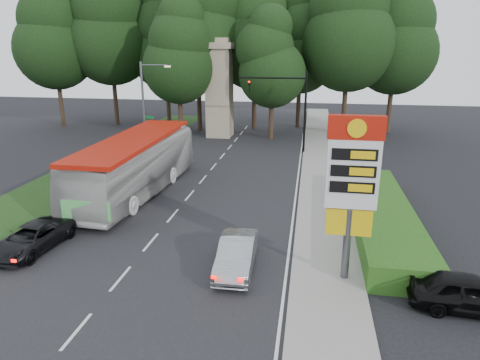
% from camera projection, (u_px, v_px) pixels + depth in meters
% --- Properties ---
extents(ground, '(120.00, 120.00, 0.00)m').
position_uv_depth(ground, '(115.00, 285.00, 17.36)').
color(ground, black).
rests_on(ground, ground).
extents(road_surface, '(14.00, 80.00, 0.02)m').
position_uv_depth(road_surface, '(194.00, 191.00, 28.64)').
color(road_surface, black).
rests_on(road_surface, ground).
extents(sidewalk_right, '(3.00, 80.00, 0.12)m').
position_uv_depth(sidewalk_right, '(322.00, 197.00, 27.30)').
color(sidewalk_right, gray).
rests_on(sidewalk_right, ground).
extents(grass_verge_left, '(5.00, 50.00, 0.02)m').
position_uv_depth(grass_verge_left, '(103.00, 162.00, 35.77)').
color(grass_verge_left, '#193814').
rests_on(grass_verge_left, ground).
extents(hedge, '(3.00, 14.00, 1.20)m').
position_uv_depth(hedge, '(381.00, 215.00, 22.91)').
color(hedge, '#274F15').
rests_on(hedge, ground).
extents(gas_station_pylon, '(2.10, 0.45, 6.85)m').
position_uv_depth(gas_station_pylon, '(352.00, 177.00, 16.46)').
color(gas_station_pylon, '#59595E').
rests_on(gas_station_pylon, ground).
extents(traffic_signal_mast, '(6.10, 0.35, 7.20)m').
position_uv_depth(traffic_signal_mast, '(291.00, 101.00, 37.65)').
color(traffic_signal_mast, black).
rests_on(traffic_signal_mast, ground).
extents(streetlight_signs, '(2.75, 0.98, 8.00)m').
position_uv_depth(streetlight_signs, '(146.00, 103.00, 37.82)').
color(streetlight_signs, '#59595E').
rests_on(streetlight_signs, ground).
extents(monument, '(3.00, 3.00, 10.05)m').
position_uv_depth(monument, '(219.00, 88.00, 44.36)').
color(monument, gray).
rests_on(monument, ground).
extents(tree_far_west, '(8.96, 8.96, 17.60)m').
position_uv_depth(tree_far_west, '(52.00, 33.00, 48.63)').
color(tree_far_west, '#2D2116').
rests_on(tree_far_west, ground).
extents(tree_west_mid, '(9.80, 9.80, 19.25)m').
position_uv_depth(tree_west_mid, '(109.00, 24.00, 49.27)').
color(tree_west_mid, '#2D2116').
rests_on(tree_west_mid, ground).
extents(tree_west_near, '(8.40, 8.40, 16.50)m').
position_uv_depth(tree_west_near, '(165.00, 39.00, 50.72)').
color(tree_west_near, '#2D2116').
rests_on(tree_west_near, ground).
extents(tree_center_left, '(10.08, 10.08, 19.80)m').
position_uv_depth(tree_center_left, '(197.00, 19.00, 45.57)').
color(tree_center_left, '#2D2116').
rests_on(tree_center_left, ground).
extents(tree_center_right, '(9.24, 9.24, 18.15)m').
position_uv_depth(tree_center_right, '(255.00, 29.00, 46.82)').
color(tree_center_right, '#2D2116').
rests_on(tree_center_right, ground).
extents(tree_east_near, '(8.12, 8.12, 15.95)m').
position_uv_depth(tree_east_near, '(301.00, 42.00, 48.33)').
color(tree_east_near, '#2D2116').
rests_on(tree_east_near, ground).
extents(tree_east_mid, '(9.52, 9.52, 18.70)m').
position_uv_depth(tree_east_mid, '(350.00, 24.00, 43.28)').
color(tree_east_mid, '#2D2116').
rests_on(tree_east_mid, ground).
extents(tree_far_east, '(8.68, 8.68, 17.05)m').
position_uv_depth(tree_far_east, '(397.00, 35.00, 44.68)').
color(tree_far_east, '#2D2116').
rests_on(tree_far_east, ground).
extents(tree_monument_left, '(7.28, 7.28, 14.30)m').
position_uv_depth(tree_monument_left, '(178.00, 52.00, 42.97)').
color(tree_monument_left, '#2D2116').
rests_on(tree_monument_left, ground).
extents(tree_monument_right, '(6.72, 6.72, 13.20)m').
position_uv_depth(tree_monument_right, '(272.00, 59.00, 42.16)').
color(tree_monument_right, '#2D2116').
rests_on(tree_monument_right, ground).
extents(transit_bus, '(3.96, 13.52, 3.72)m').
position_uv_depth(transit_bus, '(136.00, 166.00, 27.60)').
color(transit_bus, beige).
rests_on(transit_bus, ground).
extents(sedan_silver, '(1.63, 4.31, 1.40)m').
position_uv_depth(sedan_silver, '(237.00, 254.00, 18.45)').
color(sedan_silver, '#9C9FA3').
rests_on(sedan_silver, ground).
extents(suv_charcoal, '(2.49, 4.64, 1.24)m').
position_uv_depth(suv_charcoal, '(32.00, 238.00, 20.18)').
color(suv_charcoal, black).
rests_on(suv_charcoal, ground).
extents(parked_car_black, '(4.31, 2.03, 1.42)m').
position_uv_depth(parked_car_black, '(469.00, 293.00, 15.51)').
color(parked_car_black, black).
rests_on(parked_car_black, ground).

